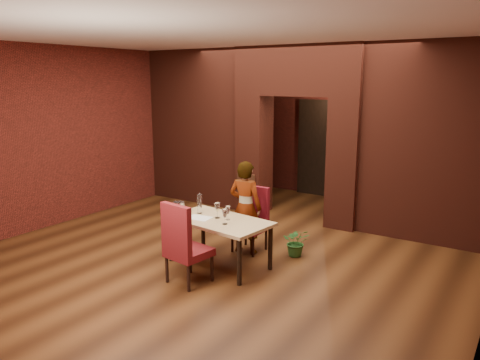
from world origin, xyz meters
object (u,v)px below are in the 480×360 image
object	(u,v)px
wine_glass_b	(228,213)
wine_bucket	(179,209)
chair_near	(189,242)
water_bottle	(199,203)
wine_glass_c	(225,217)
chair_far	(249,220)
dining_table	(219,242)
wine_glass_a	(217,210)
person_seated	(245,207)
potted_plant	(296,242)

from	to	relation	value
wine_glass_b	wine_bucket	xyz separation A→B (m)	(-0.71, -0.21, 0.00)
chair_near	water_bottle	xyz separation A→B (m)	(-0.42, 0.77, 0.29)
water_bottle	wine_glass_c	bearing A→B (deg)	-20.65
wine_bucket	chair_far	bearing A→B (deg)	53.06
water_bottle	wine_glass_b	bearing A→B (deg)	-4.85
wine_glass_b	wine_glass_c	xyz separation A→B (m)	(0.08, -0.19, 0.01)
dining_table	chair_far	xyz separation A→B (m)	(0.06, 0.71, 0.16)
wine_glass_c	water_bottle	world-z (taller)	water_bottle
chair_near	wine_glass_b	distance (m)	0.77
wine_glass_a	wine_glass_b	size ratio (longest dim) A/B	1.12
person_seated	wine_bucket	world-z (taller)	person_seated
dining_table	chair_near	size ratio (longest dim) A/B	1.33
wine_glass_b	chair_far	bearing A→B (deg)	94.99
person_seated	wine_bucket	xyz separation A→B (m)	(-0.63, -0.79, 0.07)
person_seated	wine_glass_b	xyz separation A→B (m)	(0.08, -0.58, 0.06)
chair_near	person_seated	size ratio (longest dim) A/B	0.76
chair_near	dining_table	bearing A→B (deg)	-81.85
person_seated	water_bottle	distance (m)	0.71
wine_bucket	potted_plant	xyz separation A→B (m)	(1.36, 1.07, -0.56)
wine_glass_a	water_bottle	bearing A→B (deg)	171.32
chair_far	chair_near	world-z (taller)	chair_near
chair_far	water_bottle	bearing A→B (deg)	-126.97
wine_glass_b	wine_glass_c	bearing A→B (deg)	-67.02
wine_glass_b	water_bottle	distance (m)	0.54
person_seated	water_bottle	size ratio (longest dim) A/B	4.65
chair_far	potted_plant	xyz separation A→B (m)	(0.71, 0.20, -0.28)
chair_far	wine_glass_a	size ratio (longest dim) A/B	4.46
chair_near	potted_plant	world-z (taller)	chair_near
wine_glass_a	potted_plant	xyz separation A→B (m)	(0.82, 0.87, -0.57)
wine_bucket	potted_plant	bearing A→B (deg)	38.26
wine_glass_a	wine_glass_c	xyz separation A→B (m)	(0.25, -0.18, -0.01)
person_seated	wine_glass_c	xyz separation A→B (m)	(0.16, -0.77, 0.07)
water_bottle	wine_bucket	bearing A→B (deg)	-124.75
dining_table	wine_glass_a	xyz separation A→B (m)	(-0.06, 0.04, 0.45)
wine_glass_b	wine_bucket	world-z (taller)	wine_bucket
wine_glass_c	potted_plant	bearing A→B (deg)	61.56
chair_far	potted_plant	distance (m)	0.78
person_seated	wine_glass_c	world-z (taller)	person_seated
wine_bucket	person_seated	bearing A→B (deg)	51.17
wine_glass_a	wine_bucket	bearing A→B (deg)	-159.65
dining_table	water_bottle	size ratio (longest dim) A/B	4.72
wine_glass_b	potted_plant	world-z (taller)	wine_glass_b
dining_table	chair_far	world-z (taller)	chair_far
wine_bucket	potted_plant	distance (m)	1.82
potted_plant	person_seated	bearing A→B (deg)	-158.59
chair_near	water_bottle	bearing A→B (deg)	-53.20
dining_table	water_bottle	xyz separation A→B (m)	(-0.42, 0.10, 0.49)
water_bottle	wine_glass_a	bearing A→B (deg)	-8.68
chair_far	wine_glass_c	size ratio (longest dim) A/B	4.72
potted_plant	wine_glass_a	bearing A→B (deg)	-133.30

